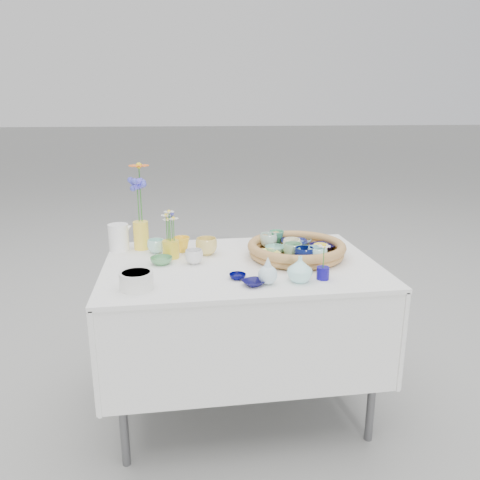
{
  "coord_description": "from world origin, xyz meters",
  "views": [
    {
      "loc": [
        -0.3,
        -2.05,
        1.46
      ],
      "look_at": [
        0.0,
        0.02,
        0.87
      ],
      "focal_mm": 35.0,
      "sensor_mm": 36.0,
      "label": 1
    }
  ],
  "objects": [
    {
      "name": "fluted_bowl",
      "position": [
        -0.46,
        -0.26,
        0.8
      ],
      "size": [
        0.14,
        0.14,
        0.07
      ],
      "primitive_type": null,
      "rotation": [
        0.0,
        0.0,
        0.06
      ],
      "color": "silver",
      "rests_on": "display_table"
    },
    {
      "name": "tray_ceramic_1",
      "position": [
        0.42,
        0.09,
        0.8
      ],
      "size": [
        0.14,
        0.14,
        0.03
      ],
      "primitive_type": "imported",
      "rotation": [
        0.0,
        0.0,
        0.29
      ],
      "color": "black",
      "rests_on": "wicker_tray"
    },
    {
      "name": "tray_ceramic_0",
      "position": [
        0.3,
        0.16,
        0.8
      ],
      "size": [
        0.15,
        0.15,
        0.03
      ],
      "primitive_type": "imported",
      "rotation": [
        0.0,
        0.0,
        -0.16
      ],
      "color": "#091049",
      "rests_on": "wicker_tray"
    },
    {
      "name": "single_daisy",
      "position": [
        0.31,
        -0.27,
        0.87
      ],
      "size": [
        0.06,
        0.06,
        0.11
      ],
      "primitive_type": null,
      "rotation": [
        0.0,
        0.0,
        0.03
      ],
      "color": "white",
      "rests_on": "bud_vase_cobalt"
    },
    {
      "name": "loose_ceramic_1",
      "position": [
        -0.15,
        0.15,
        0.81
      ],
      "size": [
        0.13,
        0.13,
        0.08
      ],
      "primitive_type": "imported",
      "rotation": [
        0.0,
        0.0,
        -0.26
      ],
      "color": "#E2C665",
      "rests_on": "display_table"
    },
    {
      "name": "tray_ceramic_6",
      "position": [
        0.17,
        0.18,
        0.82
      ],
      "size": [
        0.12,
        0.12,
        0.07
      ],
      "primitive_type": "imported",
      "rotation": [
        0.0,
        0.0,
        0.4
      ],
      "color": "#A9CABC",
      "rests_on": "wicker_tray"
    },
    {
      "name": "tray_ceramic_2",
      "position": [
        0.38,
        -0.02,
        0.81
      ],
      "size": [
        0.09,
        0.09,
        0.06
      ],
      "primitive_type": "imported",
      "rotation": [
        0.0,
        0.0,
        -0.39
      ],
      "color": "yellow",
      "rests_on": "wicker_tray"
    },
    {
      "name": "daisy_cup",
      "position": [
        -0.32,
        0.12,
        0.81
      ],
      "size": [
        0.1,
        0.1,
        0.09
      ],
      "primitive_type": "cylinder",
      "rotation": [
        0.0,
        0.0,
        0.25
      ],
      "color": "gold",
      "rests_on": "display_table"
    },
    {
      "name": "tray_ceramic_5",
      "position": [
        0.18,
        0.08,
        0.8
      ],
      "size": [
        0.11,
        0.11,
        0.03
      ],
      "primitive_type": "imported",
      "rotation": [
        0.0,
        0.0,
        -0.07
      ],
      "color": "#77B7A5",
      "rests_on": "wicker_tray"
    },
    {
      "name": "wicker_tray",
      "position": [
        0.28,
        0.05,
        0.8
      ],
      "size": [
        0.47,
        0.47,
        0.08
      ],
      "primitive_type": null,
      "color": "#A1793D",
      "rests_on": "display_table"
    },
    {
      "name": "bud_vase_cobalt",
      "position": [
        0.31,
        -0.26,
        0.79
      ],
      "size": [
        0.07,
        0.07,
        0.05
      ],
      "primitive_type": "cylinder",
      "rotation": [
        0.0,
        0.0,
        0.3
      ],
      "color": "#0F0776",
      "rests_on": "display_table"
    },
    {
      "name": "loose_ceramic_0",
      "position": [
        -0.27,
        0.22,
        0.8
      ],
      "size": [
        0.1,
        0.1,
        0.08
      ],
      "primitive_type": "imported",
      "rotation": [
        0.0,
        0.0,
        0.21
      ],
      "color": "yellow",
      "rests_on": "display_table"
    },
    {
      "name": "loose_ceramic_4",
      "position": [
        -0.04,
        -0.21,
        0.78
      ],
      "size": [
        0.09,
        0.09,
        0.02
      ],
      "primitive_type": "imported",
      "rotation": [
        0.0,
        0.0,
        -0.43
      ],
      "color": "#00003F",
      "rests_on": "display_table"
    },
    {
      "name": "daisy_posy",
      "position": [
        -0.32,
        0.13,
        0.93
      ],
      "size": [
        0.09,
        0.09,
        0.15
      ],
      "primitive_type": null,
      "rotation": [
        0.0,
        0.0,
        -0.21
      ],
      "color": "white",
      "rests_on": "daisy_cup"
    },
    {
      "name": "loose_ceramic_6",
      "position": [
        0.01,
        -0.29,
        0.78
      ],
      "size": [
        0.12,
        0.12,
        0.02
      ],
      "primitive_type": "imported",
      "rotation": [
        0.0,
        0.0,
        0.41
      ],
      "color": "#0A093E",
      "rests_on": "display_table"
    },
    {
      "name": "loose_ceramic_3",
      "position": [
        -0.22,
        0.02,
        0.8
      ],
      "size": [
        0.11,
        0.11,
        0.07
      ],
      "primitive_type": "imported",
      "rotation": [
        0.0,
        0.0,
        0.37
      ],
      "color": "silver",
      "rests_on": "display_table"
    },
    {
      "name": "tray_ceramic_3",
      "position": [
        0.32,
        0.05,
        0.8
      ],
      "size": [
        0.11,
        0.11,
        0.03
      ],
      "primitive_type": "imported",
      "rotation": [
        0.0,
        0.0,
        0.18
      ],
      "color": "#4F7E64",
      "rests_on": "wicker_tray"
    },
    {
      "name": "tray_ceramic_7",
      "position": [
        0.26,
        0.07,
        0.82
      ],
      "size": [
        0.1,
        0.1,
        0.07
      ],
      "primitive_type": "imported",
      "rotation": [
        0.0,
        0.0,
        0.12
      ],
      "color": "#F4EFC9",
      "rests_on": "wicker_tray"
    },
    {
      "name": "tray_ceramic_9",
      "position": [
        0.28,
        -0.09,
        0.82
      ],
      "size": [
        0.12,
        0.12,
        0.07
      ],
      "primitive_type": "imported",
      "rotation": [
        0.0,
        0.0,
        -0.41
      ],
      "color": "#07124E",
      "rests_on": "wicker_tray"
    },
    {
      "name": "ground",
      "position": [
        0.0,
        0.0,
        0.0
      ],
      "size": [
        80.0,
        80.0,
        0.0
      ],
      "primitive_type": "plane",
      "color": "gray"
    },
    {
      "name": "loose_ceramic_5",
      "position": [
        -0.39,
        0.22,
        0.8
      ],
      "size": [
        0.1,
        0.1,
        0.07
      ],
      "primitive_type": "imported",
      "rotation": [
        0.0,
        0.0,
        0.12
      ],
      "color": "#A7E1D4",
      "rests_on": "display_table"
    },
    {
      "name": "tray_ceramic_12",
      "position": [
        0.22,
        0.23,
        0.82
      ],
      "size": [
        0.09,
        0.09,
        0.07
      ],
      "primitive_type": "imported",
      "rotation": [
        0.0,
        0.0,
        -0.17
      ],
      "color": "#3D8F65",
      "rests_on": "wicker_tray"
    },
    {
      "name": "tray_ceramic_10",
      "position": [
        0.13,
        0.01,
        0.8
      ],
      "size": [
        0.15,
        0.15,
        0.03
      ],
      "primitive_type": "imported",
      "rotation": [
        0.0,
        0.0,
        0.36
      ],
      "color": "#E5DF59",
      "rests_on": "wicker_tray"
    },
    {
      "name": "gerbera",
      "position": [
        -0.46,
        0.3,
        1.05
      ],
      "size": [
        0.15,
        0.15,
        0.3
      ],
      "primitive_type": null,
      "rotation": [
        0.0,
        0.0,
        -0.41
      ],
      "color": "orange",
      "rests_on": "tall_vase_yellow"
    },
    {
      "name": "tray_ceramic_11",
      "position": [
        0.34,
        -0.09,
        0.82
      ],
      "size": [
        0.11,
        0.11,
        0.07
      ],
      "primitive_type": "imported",
      "rotation": [
        0.0,
        0.0,
        0.27
      ],
      "color": "#A0DCD6",
      "rests_on": "wicker_tray"
    },
    {
      "name": "tray_ceramic_8",
      "position": [
        0.36,
        0.22,
        0.8
      ],
      "size": [
        0.08,
        0.08,
        0.03
      ],
      "primitive_type": "imported",
      "rotation": [
        0.0,
        0.0,
        -0.01
      ],
      "color": "#7CB8F3",
      "rests_on": "wicker_tray"
    },
    {
      "name": "loose_ceramic_2",
      "position": [
        -0.37,
        0.04,
        0.78
      ],
      "size": [
        0.13,
        0.13,
        0.03
      ],
      "primitive_type": "imported",
      "rotation": [
        0.0,
        0.0,
        0.34
      ],
      "color": "#4F9058",
      "rests_on": "display_table"
    },
    {
      "name": "hydrangea",
      "position": [
        -0.47,
        0.3,
        1.0
      ],
      "size": [
        0.09,
        0.09,
        0.26
      ],
      "primitive_type": null,
      "rotation": [
        0.0,
        0.0,
        -0.31
      ],
      "color": "#4448C8",
      "rests_on": "tall_vase_yellow"
    },
    {
      "name": "tray_ceramic_4",
      "position": [
        0.25,
        -0.02,
        0.82
      ],
      "size": [
        0.1,
        0.1,
        0.07
      ],
      "primitive_type": "imported",
      "rotation": [
        0.0,
        0.0,
        0.11
      ],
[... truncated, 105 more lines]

